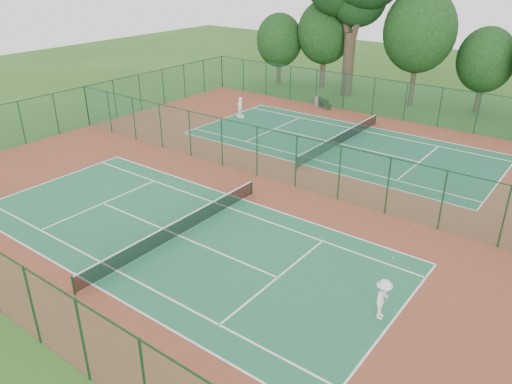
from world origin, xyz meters
TOP-DOWN VIEW (x-y plane):
  - ground at (0.00, 0.00)m, footprint 120.00×120.00m
  - red_pad at (0.00, 0.00)m, footprint 40.00×36.00m
  - court_near at (0.00, -9.00)m, footprint 23.77×10.97m
  - court_far at (0.00, 9.00)m, footprint 23.77×10.97m
  - fence_north at (0.00, 18.00)m, footprint 40.00×0.09m
  - fence_south at (0.00, -18.00)m, footprint 40.00×0.09m
  - fence_west at (-20.00, 0.00)m, footprint 0.09×36.00m
  - fence_divider at (0.00, 0.00)m, footprint 40.00×0.09m
  - tennis_net_near at (0.00, -9.00)m, footprint 0.10×12.90m
  - tennis_net_far at (0.00, 9.00)m, footprint 0.10×12.90m
  - player_near at (11.38, -8.75)m, footprint 0.83×1.25m
  - player_far at (-11.38, 10.47)m, footprint 0.45×0.64m
  - trash_bin at (-7.27, 17.48)m, footprint 0.72×0.72m
  - bench at (-6.17, 17.20)m, footprint 1.64×1.08m
  - kit_bag at (-10.83, 9.84)m, footprint 0.82×0.44m
  - stray_ball_a at (0.60, -0.99)m, footprint 0.07×0.07m
  - stray_ball_b at (9.60, -0.35)m, footprint 0.07×0.07m
  - stray_ball_c at (-2.94, -0.77)m, footprint 0.07×0.07m
  - evergreen_row at (0.50, 24.25)m, footprint 39.00×5.00m

SIDE VIEW (x-z plane):
  - ground at x=0.00m, z-range 0.00..0.00m
  - evergreen_row at x=0.50m, z-range -6.00..6.00m
  - red_pad at x=0.00m, z-range 0.00..0.01m
  - court_near at x=0.00m, z-range 0.01..0.02m
  - court_far at x=0.00m, z-range 0.01..0.02m
  - stray_ball_c at x=-2.94m, z-range 0.01..0.08m
  - stray_ball_b at x=9.60m, z-range 0.01..0.08m
  - stray_ball_a at x=0.60m, z-range 0.01..0.08m
  - kit_bag at x=-10.83m, z-range 0.01..0.30m
  - bench at x=-6.17m, z-range 0.03..1.01m
  - trash_bin at x=-7.27m, z-range 0.01..1.04m
  - tennis_net_near at x=0.00m, z-range 0.06..1.03m
  - tennis_net_far at x=0.00m, z-range 0.06..1.03m
  - player_far at x=-11.38m, z-range 0.02..1.70m
  - player_near at x=11.38m, z-range 0.02..1.84m
  - fence_west at x=-20.00m, z-range 0.01..3.51m
  - fence_north at x=0.00m, z-range 0.01..3.51m
  - fence_south at x=0.00m, z-range 0.01..3.51m
  - fence_divider at x=0.00m, z-range 0.01..3.51m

